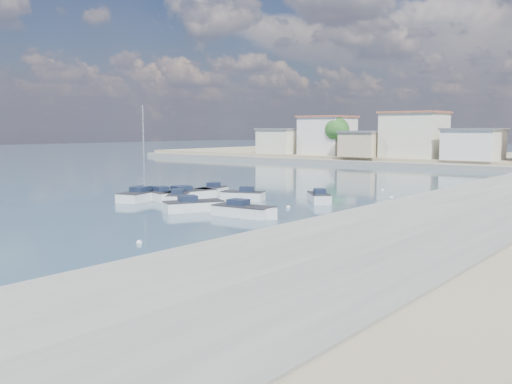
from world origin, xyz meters
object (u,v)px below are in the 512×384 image
(motorboat_a, at_px, (179,198))
(motorboat_d, at_px, (241,196))
(motorboat_b, at_px, (196,206))
(motorboat_f, at_px, (318,198))
(motorboat_e, at_px, (189,195))
(sailboat, at_px, (146,195))
(motorboat_h, at_px, (246,212))
(motorboat_g, at_px, (210,192))
(motorboat_c, at_px, (158,195))

(motorboat_a, xyz_separation_m, motorboat_d, (3.35, 4.73, -0.00))
(motorboat_b, distance_m, motorboat_f, 11.95)
(motorboat_b, distance_m, motorboat_e, 8.41)
(motorboat_a, height_order, motorboat_f, same)
(motorboat_d, distance_m, motorboat_e, 5.09)
(sailboat, bearing_deg, motorboat_e, 46.09)
(motorboat_h, bearing_deg, motorboat_g, 144.36)
(motorboat_b, relative_size, motorboat_e, 0.81)
(motorboat_a, xyz_separation_m, motorboat_b, (5.08, -2.91, -0.00))
(motorboat_e, xyz_separation_m, motorboat_g, (0.06, 2.84, 0.00))
(motorboat_g, distance_m, motorboat_h, 14.03)
(motorboat_e, bearing_deg, motorboat_f, 26.20)
(motorboat_g, bearing_deg, motorboat_b, -53.04)
(motorboat_b, height_order, motorboat_c, same)
(motorboat_h, bearing_deg, motorboat_f, 91.99)
(motorboat_c, relative_size, motorboat_g, 1.14)
(sailboat, bearing_deg, motorboat_f, 31.08)
(motorboat_g, bearing_deg, motorboat_d, -8.95)
(motorboat_b, height_order, sailboat, sailboat)
(motorboat_b, height_order, motorboat_e, same)
(motorboat_d, xyz_separation_m, motorboat_e, (-4.62, -2.13, 0.00))
(motorboat_f, relative_size, sailboat, 0.44)
(motorboat_a, distance_m, motorboat_h, 10.55)
(motorboat_a, relative_size, motorboat_d, 0.94)
(motorboat_c, height_order, motorboat_d, same)
(motorboat_a, relative_size, motorboat_e, 0.66)
(motorboat_b, distance_m, motorboat_h, 5.11)
(motorboat_c, bearing_deg, sailboat, -147.88)
(motorboat_e, bearing_deg, motorboat_c, -128.86)
(motorboat_d, bearing_deg, motorboat_c, -145.53)
(sailboat, bearing_deg, motorboat_c, 32.12)
(motorboat_b, bearing_deg, motorboat_a, 150.17)
(motorboat_b, xyz_separation_m, motorboat_d, (-1.73, 7.64, -0.00))
(motorboat_g, height_order, motorboat_h, same)
(motorboat_g, relative_size, motorboat_h, 0.84)
(motorboat_d, bearing_deg, motorboat_h, -47.48)
(motorboat_b, relative_size, motorboat_c, 0.97)
(motorboat_a, bearing_deg, motorboat_d, 54.67)
(motorboat_c, xyz_separation_m, sailboat, (-0.93, -0.58, 0.03))
(motorboat_c, height_order, sailboat, sailboat)
(motorboat_e, distance_m, sailboat, 4.06)
(motorboat_b, relative_size, motorboat_g, 1.10)
(motorboat_b, distance_m, motorboat_c, 8.83)
(motorboat_f, height_order, sailboat, sailboat)
(motorboat_c, height_order, motorboat_e, same)
(motorboat_g, bearing_deg, motorboat_e, -91.15)
(motorboat_c, bearing_deg, motorboat_f, 31.01)
(motorboat_e, distance_m, motorboat_h, 12.63)
(motorboat_f, bearing_deg, motorboat_h, -88.01)
(motorboat_c, distance_m, motorboat_h, 13.67)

